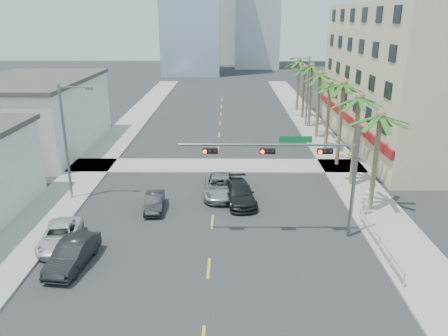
# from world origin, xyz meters

# --- Properties ---
(ground) EXTENTS (260.00, 260.00, 0.00)m
(ground) POSITION_xyz_m (0.00, 0.00, 0.00)
(ground) COLOR #262628
(ground) RESTS_ON ground
(sidewalk_right) EXTENTS (4.00, 120.00, 0.15)m
(sidewalk_right) POSITION_xyz_m (12.00, 20.00, 0.07)
(sidewalk_right) COLOR gray
(sidewalk_right) RESTS_ON ground
(sidewalk_left) EXTENTS (4.00, 120.00, 0.15)m
(sidewalk_left) POSITION_xyz_m (-12.00, 20.00, 0.07)
(sidewalk_left) COLOR gray
(sidewalk_left) RESTS_ON ground
(sidewalk_cross) EXTENTS (80.00, 4.00, 0.15)m
(sidewalk_cross) POSITION_xyz_m (0.00, 22.00, 0.07)
(sidewalk_cross) COLOR gray
(sidewalk_cross) RESTS_ON ground
(building_right) EXTENTS (15.25, 28.00, 15.00)m
(building_right) POSITION_xyz_m (21.99, 30.00, 7.50)
(building_right) COLOR beige
(building_right) RESTS_ON ground
(building_left_far) EXTENTS (11.00, 18.00, 7.20)m
(building_left_far) POSITION_xyz_m (-19.50, 28.00, 3.60)
(building_left_far) COLOR beige
(building_left_far) RESTS_ON ground
(traffic_signal_mast) EXTENTS (11.12, 0.54, 7.20)m
(traffic_signal_mast) POSITION_xyz_m (5.78, 7.95, 5.06)
(traffic_signal_mast) COLOR slate
(traffic_signal_mast) RESTS_ON ground
(palm_tree_0) EXTENTS (4.80, 4.80, 7.80)m
(palm_tree_0) POSITION_xyz_m (11.60, 12.00, 7.08)
(palm_tree_0) COLOR brown
(palm_tree_0) RESTS_ON ground
(palm_tree_1) EXTENTS (4.80, 4.80, 8.16)m
(palm_tree_1) POSITION_xyz_m (11.60, 17.20, 7.43)
(palm_tree_1) COLOR brown
(palm_tree_1) RESTS_ON ground
(palm_tree_2) EXTENTS (4.80, 4.80, 8.52)m
(palm_tree_2) POSITION_xyz_m (11.60, 22.40, 7.78)
(palm_tree_2) COLOR brown
(palm_tree_2) RESTS_ON ground
(palm_tree_3) EXTENTS (4.80, 4.80, 7.80)m
(palm_tree_3) POSITION_xyz_m (11.60, 27.60, 7.08)
(palm_tree_3) COLOR brown
(palm_tree_3) RESTS_ON ground
(palm_tree_4) EXTENTS (4.80, 4.80, 8.16)m
(palm_tree_4) POSITION_xyz_m (11.60, 32.80, 7.43)
(palm_tree_4) COLOR brown
(palm_tree_4) RESTS_ON ground
(palm_tree_5) EXTENTS (4.80, 4.80, 8.52)m
(palm_tree_5) POSITION_xyz_m (11.60, 38.00, 7.78)
(palm_tree_5) COLOR brown
(palm_tree_5) RESTS_ON ground
(palm_tree_6) EXTENTS (4.80, 4.80, 7.80)m
(palm_tree_6) POSITION_xyz_m (11.60, 43.20, 7.08)
(palm_tree_6) COLOR brown
(palm_tree_6) RESTS_ON ground
(palm_tree_7) EXTENTS (4.80, 4.80, 8.16)m
(palm_tree_7) POSITION_xyz_m (11.60, 48.40, 7.43)
(palm_tree_7) COLOR brown
(palm_tree_7) RESTS_ON ground
(streetlight_left) EXTENTS (2.55, 0.25, 9.00)m
(streetlight_left) POSITION_xyz_m (-11.00, 14.00, 5.06)
(streetlight_left) COLOR slate
(streetlight_left) RESTS_ON ground
(streetlight_right) EXTENTS (2.55, 0.25, 9.00)m
(streetlight_right) POSITION_xyz_m (11.00, 38.00, 5.06)
(streetlight_right) COLOR slate
(streetlight_right) RESTS_ON ground
(guardrail) EXTENTS (0.08, 8.08, 1.00)m
(guardrail) POSITION_xyz_m (10.30, 6.00, 0.67)
(guardrail) COLOR silver
(guardrail) RESTS_ON ground
(car_parked_mid) EXTENTS (2.15, 4.73, 1.50)m
(car_parked_mid) POSITION_xyz_m (-7.80, 4.24, 0.75)
(car_parked_mid) COLOR black
(car_parked_mid) RESTS_ON ground
(car_parked_far) EXTENTS (2.81, 4.97, 1.31)m
(car_parked_far) POSITION_xyz_m (-9.40, 6.63, 0.66)
(car_parked_far) COLOR silver
(car_parked_far) RESTS_ON ground
(car_lane_left) EXTENTS (1.58, 3.83, 1.23)m
(car_lane_left) POSITION_xyz_m (-4.36, 12.02, 0.62)
(car_lane_left) COLOR black
(car_lane_left) RESTS_ON ground
(car_lane_center) EXTENTS (2.57, 5.50, 1.52)m
(car_lane_center) POSITION_xyz_m (0.48, 14.94, 0.76)
(car_lane_center) COLOR #A5A5A9
(car_lane_center) RESTS_ON ground
(car_lane_right) EXTENTS (2.76, 5.39, 1.50)m
(car_lane_right) POSITION_xyz_m (2.00, 13.44, 0.75)
(car_lane_right) COLOR black
(car_lane_right) RESTS_ON ground
(pedestrian) EXTENTS (0.71, 0.51, 1.80)m
(pedestrian) POSITION_xyz_m (10.98, 11.10, 1.05)
(pedestrian) COLOR silver
(pedestrian) RESTS_ON sidewalk_right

